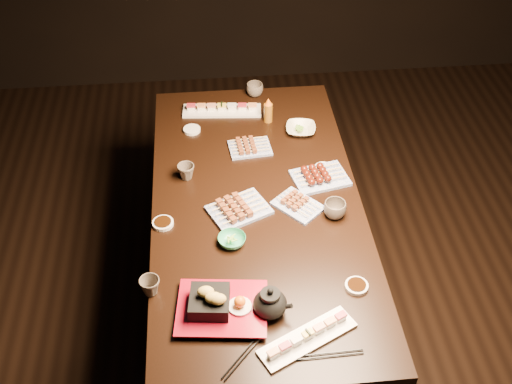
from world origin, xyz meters
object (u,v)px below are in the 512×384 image
at_px(teacup_near_left, 150,286).
at_px(condiment_bottle, 268,110).
at_px(teacup_far_right, 255,90).
at_px(teacup_mid_right, 335,209).
at_px(dining_table, 257,262).
at_px(teacup_far_left, 186,172).
at_px(edamame_bowl_cream, 301,129).
at_px(sushi_platter_far, 222,108).
at_px(yakitori_plate_right, 298,202).
at_px(tempura_tray, 222,301).
at_px(yakitori_plate_left, 250,145).
at_px(teapot, 270,301).
at_px(edamame_bowl_green, 232,240).
at_px(yakitori_plate_center, 239,206).
at_px(sushi_platter_near, 308,336).

height_order(teacup_near_left, condiment_bottle, condiment_bottle).
bearing_deg(teacup_far_right, teacup_mid_right, -75.36).
relative_size(dining_table, teacup_far_left, 23.50).
height_order(edamame_bowl_cream, condiment_bottle, condiment_bottle).
relative_size(sushi_platter_far, yakitori_plate_right, 2.02).
distance_m(tempura_tray, teacup_far_right, 1.43).
height_order(dining_table, condiment_bottle, condiment_bottle).
xyz_separation_m(yakitori_plate_left, teapot, (-0.01, -0.96, 0.04)).
bearing_deg(edamame_bowl_cream, teapot, -104.17).
bearing_deg(edamame_bowl_green, yakitori_plate_right, 32.66).
relative_size(yakitori_plate_right, teacup_far_right, 2.23).
xyz_separation_m(yakitori_plate_right, teacup_far_left, (-0.47, 0.24, 0.01)).
bearing_deg(condiment_bottle, yakitori_plate_center, -106.79).
bearing_deg(teacup_far_right, teacup_near_left, -111.56).
distance_m(sushi_platter_far, condiment_bottle, 0.25).
distance_m(teapot, condiment_bottle, 1.19).
bearing_deg(yakitori_plate_left, yakitori_plate_right, -73.57).
bearing_deg(dining_table, sushi_platter_far, 104.56).
height_order(yakitori_plate_left, teapot, teapot).
relative_size(teacup_mid_right, teapot, 0.65).
height_order(dining_table, sushi_platter_near, sushi_platter_near).
height_order(sushi_platter_near, teapot, teapot).
bearing_deg(condiment_bottle, edamame_bowl_green, -105.94).
xyz_separation_m(yakitori_plate_center, yakitori_plate_right, (0.25, 0.01, -0.01)).
height_order(tempura_tray, condiment_bottle, condiment_bottle).
relative_size(tempura_tray, condiment_bottle, 2.43).
height_order(yakitori_plate_center, yakitori_plate_right, yakitori_plate_center).
xyz_separation_m(edamame_bowl_green, condiment_bottle, (0.24, 0.83, 0.05)).
height_order(dining_table, teacup_far_left, teacup_far_left).
distance_m(sushi_platter_far, edamame_bowl_cream, 0.43).
xyz_separation_m(yakitori_plate_left, tempura_tray, (-0.18, -0.95, 0.03)).
bearing_deg(teacup_near_left, yakitori_plate_right, 33.99).
bearing_deg(sushi_platter_near, condiment_bottle, 62.92).
xyz_separation_m(dining_table, sushi_platter_far, (-0.11, 0.70, 0.40)).
bearing_deg(yakitori_plate_center, condiment_bottle, 48.55).
height_order(teapot, condiment_bottle, condiment_bottle).
distance_m(yakitori_plate_left, edamame_bowl_green, 0.62).
relative_size(edamame_bowl_green, condiment_bottle, 0.84).
distance_m(teacup_mid_right, teacup_far_left, 0.69).
bearing_deg(condiment_bottle, teacup_mid_right, -74.03).
height_order(dining_table, teapot, teapot).
bearing_deg(teacup_near_left, teacup_far_right, 68.44).
distance_m(edamame_bowl_green, condiment_bottle, 0.86).
distance_m(sushi_platter_far, teapot, 1.29).
bearing_deg(yakitori_plate_left, condiment_bottle, 57.84).
relative_size(sushi_platter_far, teacup_mid_right, 4.17).
distance_m(sushi_platter_near, teapot, 0.18).
bearing_deg(sushi_platter_near, sushi_platter_far, 71.98).
height_order(edamame_bowl_cream, teacup_far_right, teacup_far_right).
xyz_separation_m(sushi_platter_near, yakitori_plate_left, (-0.10, 1.10, 0.00)).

